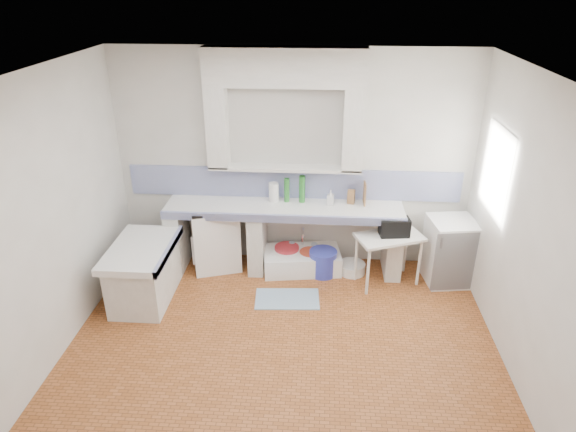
# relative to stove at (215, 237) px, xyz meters

# --- Properties ---
(floor) EXTENTS (4.50, 4.50, 0.00)m
(floor) POSITION_rel_stove_xyz_m (1.01, -1.71, -0.42)
(floor) COLOR #985228
(floor) RESTS_ON ground
(ceiling) EXTENTS (4.50, 4.50, 0.00)m
(ceiling) POSITION_rel_stove_xyz_m (1.01, -1.71, 2.38)
(ceiling) COLOR silver
(ceiling) RESTS_ON ground
(wall_back) EXTENTS (4.50, 0.00, 4.50)m
(wall_back) POSITION_rel_stove_xyz_m (1.01, 0.29, 0.98)
(wall_back) COLOR silver
(wall_back) RESTS_ON ground
(wall_front) EXTENTS (4.50, 0.00, 4.50)m
(wall_front) POSITION_rel_stove_xyz_m (1.01, -3.71, 0.98)
(wall_front) COLOR silver
(wall_front) RESTS_ON ground
(wall_left) EXTENTS (0.00, 4.50, 4.50)m
(wall_left) POSITION_rel_stove_xyz_m (-1.24, -1.71, 0.98)
(wall_left) COLOR silver
(wall_left) RESTS_ON ground
(wall_right) EXTENTS (0.00, 4.50, 4.50)m
(wall_right) POSITION_rel_stove_xyz_m (3.26, -1.71, 0.98)
(wall_right) COLOR silver
(wall_right) RESTS_ON ground
(alcove_mass) EXTENTS (1.90, 0.25, 0.45)m
(alcove_mass) POSITION_rel_stove_xyz_m (0.91, 0.16, 2.15)
(alcove_mass) COLOR silver
(alcove_mass) RESTS_ON ground
(window_frame) EXTENTS (0.35, 0.86, 1.06)m
(window_frame) POSITION_rel_stove_xyz_m (3.44, -0.51, 1.18)
(window_frame) COLOR #3C2513
(window_frame) RESTS_ON ground
(lace_valance) EXTENTS (0.01, 0.84, 0.24)m
(lace_valance) POSITION_rel_stove_xyz_m (3.29, -0.51, 1.56)
(lace_valance) COLOR white
(lace_valance) RESTS_ON ground
(counter_slab) EXTENTS (3.00, 0.60, 0.08)m
(counter_slab) POSITION_rel_stove_xyz_m (0.91, -0.01, 0.44)
(counter_slab) COLOR white
(counter_slab) RESTS_ON ground
(counter_lip) EXTENTS (3.00, 0.04, 0.10)m
(counter_lip) POSITION_rel_stove_xyz_m (0.91, -0.29, 0.44)
(counter_lip) COLOR navy
(counter_lip) RESTS_ON ground
(counter_pier_left) EXTENTS (0.20, 0.55, 0.82)m
(counter_pier_left) POSITION_rel_stove_xyz_m (-0.49, -0.01, -0.01)
(counter_pier_left) COLOR silver
(counter_pier_left) RESTS_ON ground
(counter_pier_mid) EXTENTS (0.20, 0.55, 0.82)m
(counter_pier_mid) POSITION_rel_stove_xyz_m (0.56, -0.01, -0.01)
(counter_pier_mid) COLOR silver
(counter_pier_mid) RESTS_ON ground
(counter_pier_right) EXTENTS (0.20, 0.55, 0.82)m
(counter_pier_right) POSITION_rel_stove_xyz_m (2.31, -0.01, -0.01)
(counter_pier_right) COLOR silver
(counter_pier_right) RESTS_ON ground
(peninsula_top) EXTENTS (0.70, 1.10, 0.08)m
(peninsula_top) POSITION_rel_stove_xyz_m (-0.69, -0.81, 0.24)
(peninsula_top) COLOR white
(peninsula_top) RESTS_ON ground
(peninsula_base) EXTENTS (0.60, 1.00, 0.62)m
(peninsula_base) POSITION_rel_stove_xyz_m (-0.69, -0.81, -0.11)
(peninsula_base) COLOR silver
(peninsula_base) RESTS_ON ground
(peninsula_lip) EXTENTS (0.04, 1.10, 0.10)m
(peninsula_lip) POSITION_rel_stove_xyz_m (-0.36, -0.81, 0.24)
(peninsula_lip) COLOR navy
(peninsula_lip) RESTS_ON ground
(backsplash) EXTENTS (4.27, 0.03, 0.40)m
(backsplash) POSITION_rel_stove_xyz_m (1.01, 0.27, 0.68)
(backsplash) COLOR navy
(backsplash) RESTS_ON ground
(stove) EXTENTS (0.74, 0.73, 0.84)m
(stove) POSITION_rel_stove_xyz_m (0.00, 0.00, 0.00)
(stove) COLOR white
(stove) RESTS_ON ground
(sink) EXTENTS (1.06, 0.67, 0.24)m
(sink) POSITION_rel_stove_xyz_m (1.15, -0.04, -0.30)
(sink) COLOR white
(sink) RESTS_ON ground
(side_table) EXTENTS (0.90, 0.70, 0.04)m
(side_table) POSITION_rel_stove_xyz_m (2.22, -0.27, -0.09)
(side_table) COLOR white
(side_table) RESTS_ON ground
(fridge) EXTENTS (0.61, 0.61, 0.84)m
(fridge) POSITION_rel_stove_xyz_m (2.99, -0.16, -0.00)
(fridge) COLOR white
(fridge) RESTS_ON ground
(bucket_red) EXTENTS (0.36, 0.36, 0.30)m
(bucket_red) POSITION_rel_stove_xyz_m (0.94, 0.01, -0.27)
(bucket_red) COLOR red
(bucket_red) RESTS_ON ground
(bucket_orange) EXTENTS (0.35, 0.35, 0.27)m
(bucket_orange) POSITION_rel_stove_xyz_m (1.26, -0.04, -0.28)
(bucket_orange) COLOR #D74A2C
(bucket_orange) RESTS_ON ground
(bucket_blue) EXTENTS (0.43, 0.43, 0.33)m
(bucket_blue) POSITION_rel_stove_xyz_m (1.42, -0.13, -0.25)
(bucket_blue) COLOR #333EBA
(bucket_blue) RESTS_ON ground
(basin_white) EXTENTS (0.44, 0.44, 0.13)m
(basin_white) POSITION_rel_stove_xyz_m (1.80, -0.08, -0.35)
(basin_white) COLOR white
(basin_white) RESTS_ON ground
(water_bottle_a) EXTENTS (0.11, 0.11, 0.31)m
(water_bottle_a) POSITION_rel_stove_xyz_m (1.01, 0.14, -0.27)
(water_bottle_a) COLOR silver
(water_bottle_a) RESTS_ON ground
(water_bottle_b) EXTENTS (0.09, 0.09, 0.30)m
(water_bottle_b) POSITION_rel_stove_xyz_m (1.30, 0.14, -0.27)
(water_bottle_b) COLOR silver
(water_bottle_b) RESTS_ON ground
(black_bag) EXTENTS (0.38, 0.24, 0.22)m
(black_bag) POSITION_rel_stove_xyz_m (2.27, -0.25, 0.35)
(black_bag) COLOR black
(black_bag) RESTS_ON side_table
(green_bottle_a) EXTENTS (0.08, 0.08, 0.31)m
(green_bottle_a) POSITION_rel_stove_xyz_m (0.94, 0.14, 0.64)
(green_bottle_a) COLOR #246F26
(green_bottle_a) RESTS_ON counter_slab
(green_bottle_b) EXTENTS (0.10, 0.10, 0.35)m
(green_bottle_b) POSITION_rel_stove_xyz_m (1.13, 0.14, 0.66)
(green_bottle_b) COLOR #246F26
(green_bottle_b) RESTS_ON counter_slab
(knife_block) EXTENTS (0.10, 0.09, 0.18)m
(knife_block) POSITION_rel_stove_xyz_m (1.75, 0.14, 0.57)
(knife_block) COLOR olive
(knife_block) RESTS_ON counter_slab
(cutting_board) EXTENTS (0.02, 0.20, 0.28)m
(cutting_board) POSITION_rel_stove_xyz_m (1.92, 0.14, 0.62)
(cutting_board) COLOR olive
(cutting_board) RESTS_ON counter_slab
(paper_towel) EXTENTS (0.15, 0.15, 0.25)m
(paper_towel) POSITION_rel_stove_xyz_m (0.77, 0.14, 0.60)
(paper_towel) COLOR white
(paper_towel) RESTS_ON counter_slab
(soap_bottle) EXTENTS (0.09, 0.09, 0.19)m
(soap_bottle) POSITION_rel_stove_xyz_m (1.49, 0.08, 0.58)
(soap_bottle) COLOR white
(soap_bottle) RESTS_ON counter_slab
(rug) EXTENTS (0.79, 0.49, 0.01)m
(rug) POSITION_rel_stove_xyz_m (1.00, -0.74, -0.41)
(rug) COLOR #31618B
(rug) RESTS_ON ground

